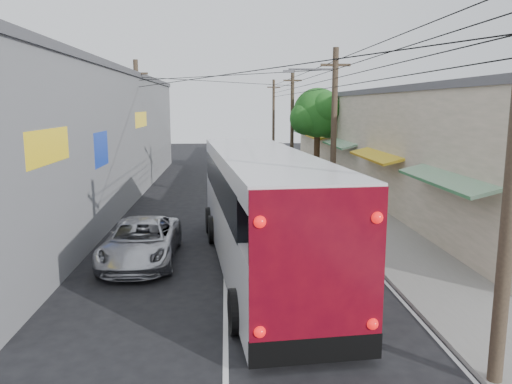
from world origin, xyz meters
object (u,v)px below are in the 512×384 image
Objects in this scene: coach_bus at (261,209)px; parked_car_mid at (299,180)px; parked_car_far at (274,157)px; pedestrian_near at (333,194)px; parked_suv at (304,185)px; pedestrian_far at (321,184)px; jeepney at (141,241)px.

coach_bus is 15.03m from parked_car_mid.
pedestrian_near is at bearing -79.32° from parked_car_far.
parked_suv reaches higher than parked_car_mid.
parked_suv is at bearing -57.02° from pedestrian_far.
pedestrian_far is at bearing -48.16° from parked_suv.
pedestrian_far is (4.21, 11.61, -1.03)m from coach_bus.
coach_bus reaches higher than pedestrian_far.
parked_suv is (7.50, 11.72, 0.03)m from jeepney.
pedestrian_near is (1.03, -19.97, 0.24)m from parked_car_far.
parked_car_mid is at bearing 71.43° from coach_bus.
pedestrian_near is 1.00× the size of pedestrian_far.
parked_suv is at bearing 57.17° from jeepney.
coach_bus is at bearing -103.26° from parked_car_mid.
parked_car_mid is at bearing 92.48° from parked_suv.
parked_car_far is (7.27, 27.33, 0.01)m from jeepney.
jeepney is 28.28m from parked_car_far.
parked_suv reaches higher than jeepney.
parked_suv is 3.05× the size of pedestrian_near.
pedestrian_far is at bearing -78.72° from parked_car_far.
parked_suv is at bearing 69.43° from coach_bus.
parked_car_mid is 3.09m from pedestrian_far.
pedestrian_far is (0.80, -0.98, 0.21)m from parked_suv.
jeepney is 11.10m from pedestrian_near.
parked_car_mid reaches higher than parked_car_far.
jeepney is 1.18× the size of parked_car_far.
pedestrian_far is at bearing -75.05° from parked_car_mid.
parked_car_far is at bearing 90.86° from parked_car_mid.
jeepney is 15.63m from parked_car_mid.
parked_suv is (3.41, 12.59, -1.24)m from coach_bus.
jeepney is at bearing 162.58° from coach_bus.
parked_car_mid is (0.00, 2.00, -0.01)m from parked_suv.
parked_car_mid is 13.61m from parked_car_far.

